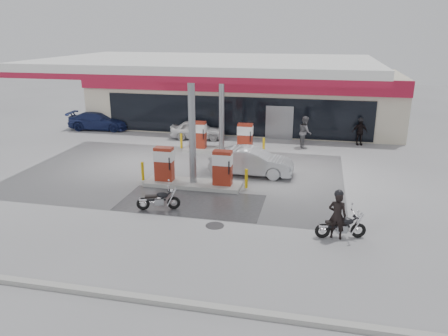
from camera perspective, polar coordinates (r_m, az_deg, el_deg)
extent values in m
plane|color=gray|center=(18.68, -5.75, -4.38)|extent=(90.00, 90.00, 0.00)
cube|color=#4C4C4F|center=(18.53, -4.27, -4.51)|extent=(6.00, 3.00, 0.00)
cylinder|color=#38383A|center=(16.40, -1.21, -7.53)|extent=(0.70, 0.70, 0.01)
cube|color=gray|center=(12.93, -15.71, -15.44)|extent=(28.00, 0.25, 0.15)
cube|color=beige|center=(33.25, 2.77, 9.09)|extent=(22.00, 8.00, 4.00)
cube|color=black|center=(29.45, 1.41, 6.78)|extent=(18.00, 0.10, 2.60)
cube|color=maroon|center=(29.05, 1.41, 10.83)|extent=(22.00, 0.25, 1.00)
cube|color=navy|center=(28.51, 15.56, 10.06)|extent=(3.50, 0.12, 0.80)
cube|color=gray|center=(29.05, 7.24, 5.89)|extent=(1.80, 0.14, 2.20)
cube|color=silver|center=(22.17, -2.09, 13.33)|extent=(16.00, 10.00, 0.60)
cube|color=maroon|center=(17.46, -6.22, 11.45)|extent=(16.00, 0.12, 0.24)
cube|color=maroon|center=(26.99, 0.62, 13.75)|extent=(16.00, 0.12, 0.24)
cylinder|color=gray|center=(19.72, -4.18, 4.76)|extent=(0.32, 0.32, 5.00)
cylinder|color=gray|center=(25.41, -0.31, 7.75)|extent=(0.32, 0.32, 5.00)
cube|color=#9E9E99|center=(20.42, -4.03, -2.08)|extent=(4.50, 1.30, 0.18)
cube|color=maroon|center=(20.57, -7.82, 0.55)|extent=(0.85, 0.48, 1.60)
cube|color=maroon|center=(19.80, -0.19, 0.04)|extent=(0.85, 0.48, 1.60)
cube|color=silver|center=(20.46, -7.87, 1.62)|extent=(0.88, 0.52, 0.50)
cube|color=silver|center=(19.68, -0.19, 1.14)|extent=(0.88, 0.52, 0.50)
cylinder|color=#CBA20B|center=(21.10, -10.58, -0.41)|extent=(0.14, 0.14, 0.90)
cylinder|color=#CBA20B|center=(19.74, 2.93, -1.39)|extent=(0.14, 0.14, 0.90)
cube|color=#9E9E99|center=(25.96, -0.30, 2.31)|extent=(4.50, 1.30, 0.18)
cube|color=maroon|center=(26.07, -3.32, 4.37)|extent=(0.85, 0.48, 1.60)
cube|color=maroon|center=(25.47, 2.77, 4.06)|extent=(0.85, 0.48, 1.60)
cube|color=silver|center=(25.99, -3.33, 5.23)|extent=(0.88, 0.52, 0.50)
cube|color=silver|center=(25.38, 2.79, 4.93)|extent=(0.88, 0.52, 0.50)
cylinder|color=#CBA20B|center=(26.49, -5.60, 3.55)|extent=(0.14, 0.14, 0.90)
cylinder|color=#CBA20B|center=(25.43, 5.20, 2.95)|extent=(0.14, 0.14, 0.90)
torus|color=black|center=(16.12, 17.12, -7.80)|extent=(0.56, 0.25, 0.55)
torus|color=black|center=(15.77, 12.74, -8.00)|extent=(0.56, 0.25, 0.55)
cube|color=gray|center=(15.91, 15.11, -7.66)|extent=(0.41, 0.30, 0.27)
cube|color=black|center=(15.84, 14.65, -7.39)|extent=(0.82, 0.28, 0.07)
ellipsoid|color=black|center=(15.83, 15.67, -6.69)|extent=(0.56, 0.40, 0.25)
cube|color=black|center=(15.73, 14.05, -6.93)|extent=(0.54, 0.33, 0.09)
cylinder|color=silver|center=(15.80, 16.70, -5.74)|extent=(0.20, 0.68, 0.03)
sphere|color=silver|center=(15.88, 17.04, -6.09)|extent=(0.16, 0.16, 0.16)
cylinder|color=silver|center=(15.94, 13.37, -7.83)|extent=(0.81, 0.26, 0.07)
imported|color=black|center=(15.65, 14.56, -6.03)|extent=(0.67, 0.48, 1.70)
torus|color=black|center=(17.87, -6.58, -4.53)|extent=(0.55, 0.28, 0.54)
torus|color=black|center=(17.95, -10.52, -4.62)|extent=(0.55, 0.28, 0.54)
cube|color=gray|center=(17.87, -8.45, -4.37)|extent=(0.40, 0.31, 0.27)
cube|color=black|center=(17.84, -8.89, -4.11)|extent=(0.79, 0.33, 0.07)
ellipsoid|color=black|center=(17.75, -8.06, -3.50)|extent=(0.56, 0.42, 0.25)
cube|color=black|center=(17.81, -9.49, -3.70)|extent=(0.53, 0.35, 0.09)
cylinder|color=silver|center=(17.65, -7.23, -2.67)|extent=(0.23, 0.66, 0.03)
sphere|color=silver|center=(17.68, -6.87, -2.99)|extent=(0.16, 0.16, 0.16)
cylinder|color=silver|center=(18.05, -9.84, -4.51)|extent=(0.79, 0.31, 0.07)
imported|color=#BDBDBF|center=(29.05, -3.49, 5.01)|extent=(3.71, 1.82, 1.22)
imported|color=#55555A|center=(27.23, 10.54, 4.65)|extent=(0.93, 1.08, 1.94)
imported|color=#B3B7BC|center=(21.78, 3.62, 0.84)|extent=(4.16, 1.50, 1.36)
imported|color=#17214E|center=(32.99, -15.99, 5.95)|extent=(4.53, 2.13, 1.28)
imported|color=black|center=(28.68, 17.30, 4.51)|extent=(1.04, 0.64, 1.65)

